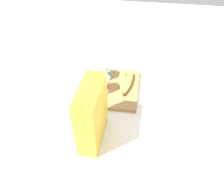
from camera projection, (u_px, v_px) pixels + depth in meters
ground_plane at (115, 89)px, 1.17m from camera, size 2.40×2.40×0.00m
cutting_board at (115, 88)px, 1.17m from camera, size 0.31×0.24×0.02m
cereal_box at (91, 115)px, 0.86m from camera, size 0.21×0.09×0.27m
yogurt_cup_front at (103, 84)px, 1.11m from camera, size 0.07×0.07×0.09m
yogurt_cup_back at (104, 71)px, 1.19m from camera, size 0.07×0.07×0.08m
banana_bunch at (125, 82)px, 1.16m from camera, size 0.18×0.09×0.04m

